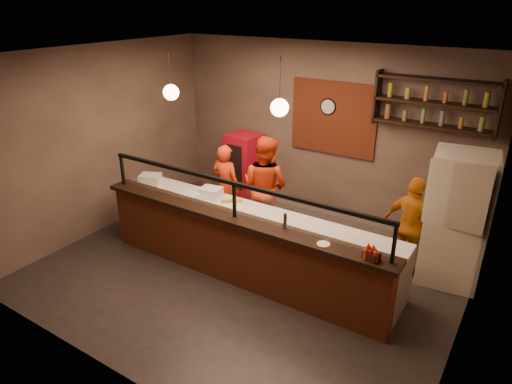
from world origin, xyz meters
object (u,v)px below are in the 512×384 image
Objects in this scene: cook_right at (412,227)px; pizza_dough at (237,211)px; red_cooler at (244,168)px; wall_clock at (328,107)px; pepper_mill at (285,221)px; cook_left at (226,185)px; fridge at (456,219)px; condiment_caddy at (372,255)px; cook_mid at (265,186)px.

cook_right reaches higher than pizza_dough.
cook_right is at bearing -7.74° from red_cooler.
cook_right is (1.95, -1.15, -1.33)m from wall_clock.
cook_left is at bearing 145.41° from pepper_mill.
red_cooler is at bearing 163.06° from fridge.
fridge is 4.45× the size of pizza_dough.
condiment_caddy is 0.83× the size of pepper_mill.
cook_left is (-1.33, -1.31, -1.34)m from wall_clock.
cook_left is 3.42× the size of pizza_dough.
cook_mid is 2.88m from condiment_caddy.
red_cooler reaches higher than condiment_caddy.
wall_clock is at bearing 103.81° from pepper_mill.
cook_right is 1.69m from condiment_caddy.
wall_clock is 0.17× the size of cook_mid.
pizza_dough is (0.17, -1.08, 0.01)m from cook_mid.
pizza_dough is at bearing -52.87° from red_cooler.
wall_clock is 2.14m from red_cooler.
cook_right is 3.50× the size of pizza_dough.
red_cooler is 6.73× the size of pepper_mill.
cook_right is at bearing -174.18° from cook_mid.
cook_left reaches higher than pepper_mill.
cook_left is at bearing -135.47° from wall_clock.
pepper_mill is (1.01, -0.34, 0.26)m from pizza_dough.
red_cooler is at bearing -38.10° from cook_mid.
wall_clock is 0.20× the size of cook_left.
cook_left is 8.68× the size of condiment_caddy.
wall_clock is at bearing 16.53° from red_cooler.
wall_clock is 2.62m from cook_right.
wall_clock reaches higher than red_cooler.
cook_right is 1.09× the size of red_cooler.
pizza_dough is at bearing 102.12° from cook_mid.
fridge is 11.28× the size of condiment_caddy.
fridge reaches higher than cook_mid.
pepper_mill is (1.18, -1.42, 0.27)m from cook_mid.
cook_mid is at bearing 147.36° from condiment_caddy.
cook_left is 3.57m from condiment_caddy.
red_cooler is 4.31m from condiment_caddy.
cook_right is 3.65m from red_cooler.
cook_right is at bearing 87.97° from condiment_caddy.
cook_right is 2.04m from pepper_mill.
red_cooler is (-1.60, -0.31, -1.39)m from wall_clock.
cook_mid reaches higher than condiment_caddy.
condiment_caddy is at bearing -56.03° from wall_clock.
red_cooler is 8.15× the size of condiment_caddy.
cook_mid is 2.48m from cook_right.
wall_clock is 1.42× the size of pepper_mill.
fridge is at bearing -171.87° from cook_mid.
cook_left is at bearing 133.31° from pizza_dough.
wall_clock reaches higher than pepper_mill.
cook_mid is at bearing 98.83° from pizza_dough.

